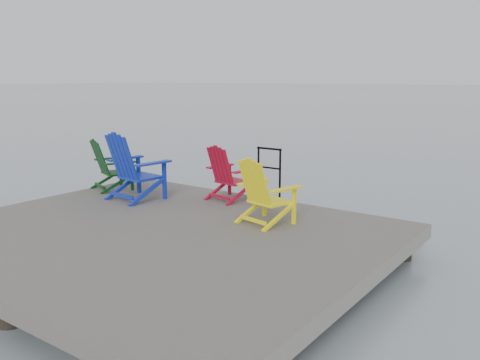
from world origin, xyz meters
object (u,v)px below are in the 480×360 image
Objects in this scene: chair_red at (228,173)px; chair_green at (110,165)px; handrail at (269,168)px; chair_blue at (133,166)px; chair_yellow at (264,191)px.

chair_green is at bearing -155.22° from chair_red.
handrail is 0.78× the size of chair_blue.
chair_green is 0.99× the size of chair_yellow.
chair_blue reaches higher than chair_yellow.
handrail is 2.33m from chair_blue.
chair_yellow is (2.63, 0.06, -0.10)m from chair_blue.
chair_red is (1.34, 0.92, -0.11)m from chair_blue.
handrail is at bearing 41.74° from chair_green.
chair_yellow is at bearing 16.85° from chair_green.
handrail is at bearing 132.18° from chair_yellow.
chair_green is at bearing 168.82° from chair_blue.
chair_green is at bearing -171.43° from chair_yellow.
chair_blue is 1.23× the size of chair_red.
handrail is 3.04m from chair_green.
chair_green reaches higher than chair_red.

